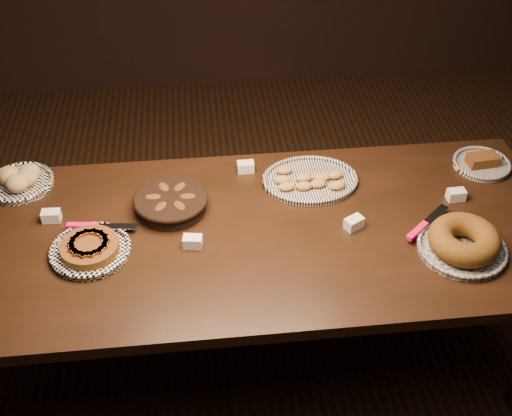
{
  "coord_description": "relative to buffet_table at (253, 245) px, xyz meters",
  "views": [
    {
      "loc": [
        -0.18,
        -1.81,
        2.4
      ],
      "look_at": [
        0.02,
        0.05,
        0.82
      ],
      "focal_mm": 45.0,
      "sensor_mm": 36.0,
      "label": 1
    }
  ],
  "objects": [
    {
      "name": "tent_cards",
      "position": [
        0.04,
        0.11,
        0.1
      ],
      "size": [
        1.68,
        0.49,
        0.04
      ],
      "color": "white",
      "rests_on": "buffet_table"
    },
    {
      "name": "buffet_table",
      "position": [
        0.0,
        0.0,
        0.0
      ],
      "size": [
        2.4,
        1.0,
        0.75
      ],
      "color": "black",
      "rests_on": "ground"
    },
    {
      "name": "bundt_cake_plate",
      "position": [
        0.75,
        -0.19,
        0.12
      ],
      "size": [
        0.36,
        0.4,
        0.1
      ],
      "rotation": [
        0.0,
        0.0,
        -0.11
      ],
      "color": "black",
      "rests_on": "buffet_table"
    },
    {
      "name": "croissant_basket",
      "position": [
        -0.31,
        0.16,
        0.12
      ],
      "size": [
        0.31,
        0.31,
        0.07
      ],
      "rotation": [
        0.0,
        0.0,
        0.16
      ],
      "color": "black",
      "rests_on": "buffet_table"
    },
    {
      "name": "madeleine_platter",
      "position": [
        0.26,
        0.27,
        0.09
      ],
      "size": [
        0.39,
        0.32,
        0.05
      ],
      "rotation": [
        0.0,
        0.0,
        -0.32
      ],
      "color": "black",
      "rests_on": "buffet_table"
    },
    {
      "name": "ground",
      "position": [
        0.0,
        0.0,
        -0.68
      ],
      "size": [
        5.0,
        5.0,
        0.0
      ],
      "primitive_type": "plane",
      "color": "black",
      "rests_on": "ground"
    },
    {
      "name": "bread_roll_plate",
      "position": [
        -0.93,
        0.38,
        0.11
      ],
      "size": [
        0.27,
        0.27,
        0.09
      ],
      "rotation": [
        0.0,
        0.0,
        -0.34
      ],
      "color": "white",
      "rests_on": "buffet_table"
    },
    {
      "name": "loaf_plate",
      "position": [
        1.02,
        0.3,
        0.09
      ],
      "size": [
        0.25,
        0.25,
        0.06
      ],
      "rotation": [
        0.0,
        0.0,
        0.1
      ],
      "color": "black",
      "rests_on": "buffet_table"
    },
    {
      "name": "apple_tart_plate",
      "position": [
        -0.61,
        -0.06,
        0.1
      ],
      "size": [
        0.32,
        0.3,
        0.06
      ],
      "rotation": [
        0.0,
        0.0,
        -0.43
      ],
      "color": "white",
      "rests_on": "buffet_table"
    }
  ]
}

